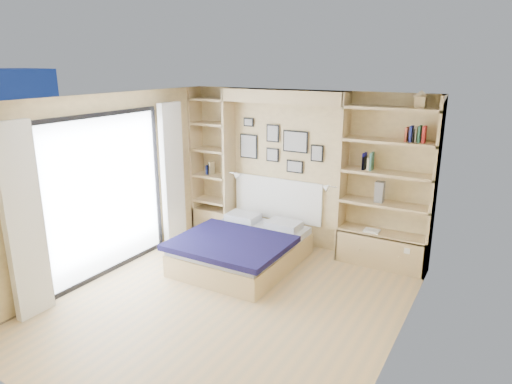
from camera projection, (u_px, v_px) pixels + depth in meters
The scene contains 8 objects.
ground at pixel (227, 304), 5.66m from camera, with size 4.50×4.50×0.00m, color tan.
room_shell at pixel (260, 188), 6.82m from camera, with size 4.50×4.50×4.50m.
bed at pixel (243, 247), 6.75m from camera, with size 1.57×2.09×1.07m.
photo_gallery at pixel (278, 146), 7.29m from camera, with size 1.48×0.02×0.82m.
reading_lamps at pixel (280, 181), 7.17m from camera, with size 1.92×0.12×0.15m.
shelf_decor at pixel (371, 151), 6.40m from camera, with size 3.53×0.23×2.03m.
deck at pixel (41, 248), 7.38m from camera, with size 3.20×4.00×0.05m, color #6F6152.
deck_chair at pixel (75, 209), 8.05m from camera, with size 0.57×0.86×0.81m.
Camera 1 is at (2.83, -4.21, 2.90)m, focal length 32.00 mm.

